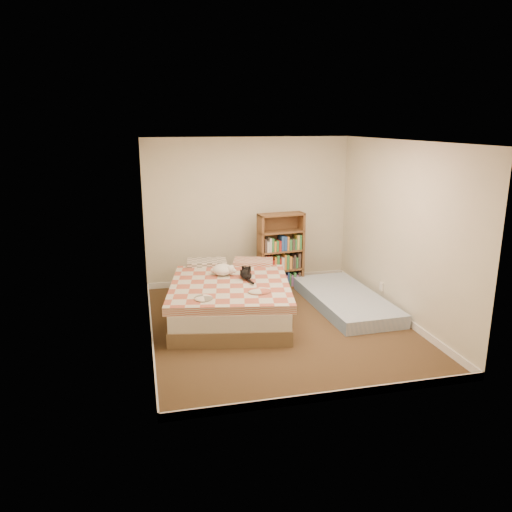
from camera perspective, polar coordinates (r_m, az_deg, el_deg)
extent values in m
cube|color=#46321E|center=(7.01, 2.69, -7.88)|extent=(3.50, 4.00, 0.01)
cube|color=white|center=(6.46, 2.96, 12.99)|extent=(3.50, 4.00, 0.01)
cube|color=beige|center=(8.53, -0.89, 5.05)|extent=(3.50, 0.01, 2.50)
cube|color=beige|center=(4.81, 9.40, -3.09)|extent=(3.50, 0.01, 2.50)
cube|color=beige|center=(6.38, -12.48, 1.28)|extent=(0.01, 4.00, 2.50)
cube|color=beige|center=(7.30, 16.16, 2.75)|extent=(0.01, 4.00, 2.50)
cube|color=white|center=(8.81, -0.85, -2.67)|extent=(3.50, 0.02, 0.10)
cube|color=white|center=(5.31, 8.79, -15.47)|extent=(3.50, 0.02, 0.10)
cube|color=white|center=(6.76, -11.82, -8.65)|extent=(0.02, 4.00, 0.10)
cube|color=white|center=(7.63, 15.44, -6.09)|extent=(0.02, 4.00, 0.10)
cube|color=white|center=(7.87, 14.16, -3.40)|extent=(0.03, 0.09, 0.13)
cube|color=brown|center=(7.32, -2.94, -6.01)|extent=(1.96, 2.50, 0.20)
cube|color=silver|center=(7.25, -2.96, -4.44)|extent=(1.92, 2.45, 0.23)
cube|color=#B35742|center=(7.19, -2.98, -3.17)|extent=(1.96, 2.12, 0.11)
cube|color=slate|center=(7.93, -6.72, -1.26)|extent=(0.68, 0.50, 0.17)
cube|color=#B35742|center=(8.04, -1.46, -0.92)|extent=(0.68, 0.50, 0.17)
cube|color=#52301C|center=(8.26, 0.42, 0.42)|extent=(0.07, 0.26, 1.28)
cube|color=#52301C|center=(8.46, 5.23, 0.70)|extent=(0.07, 0.26, 1.28)
cube|color=#52301C|center=(8.46, 2.63, 0.75)|extent=(0.77, 0.11, 1.28)
cube|color=#52301C|center=(8.53, 2.80, -3.49)|extent=(0.79, 0.34, 0.03)
cube|color=#52301C|center=(8.35, 2.85, 0.62)|extent=(0.79, 0.34, 0.03)
cube|color=#52301C|center=(8.22, 2.91, 4.76)|extent=(0.79, 0.34, 0.03)
cube|color=#7394C0|center=(7.79, 10.12, -4.95)|extent=(1.03, 2.16, 0.19)
ellipsoid|color=black|center=(7.23, -1.17, -2.11)|extent=(0.26, 0.39, 0.12)
sphere|color=black|center=(7.40, -1.48, -1.61)|extent=(0.14, 0.14, 0.11)
cone|color=black|center=(7.41, -1.78, -1.21)|extent=(0.05, 0.05, 0.04)
cone|color=black|center=(7.43, -1.29, -1.18)|extent=(0.05, 0.05, 0.04)
cylinder|color=black|center=(7.03, -0.03, -2.86)|extent=(0.09, 0.20, 0.04)
ellipsoid|color=white|center=(7.40, -3.84, -1.56)|extent=(0.34, 0.37, 0.16)
sphere|color=white|center=(7.31, -3.00, -1.61)|extent=(0.14, 0.14, 0.13)
sphere|color=white|center=(7.29, -2.59, -1.79)|extent=(0.06, 0.06, 0.06)
sphere|color=white|center=(7.44, -4.92, -1.63)|extent=(0.08, 0.08, 0.07)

